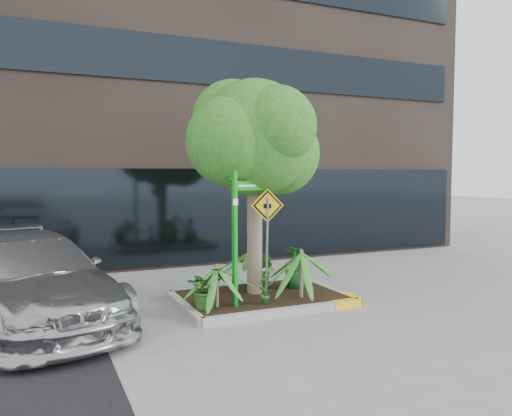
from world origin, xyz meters
name	(u,v)px	position (x,y,z in m)	size (l,w,h in m)	color
ground	(258,306)	(0.00, 0.00, 0.00)	(80.00, 80.00, 0.00)	gray
building	(169,29)	(0.50, 8.50, 7.50)	(18.00, 8.00, 15.00)	#2D2621
planter	(263,297)	(0.23, 0.27, 0.10)	(3.35, 2.36, 0.15)	#9E9E99
tree	(254,138)	(0.14, 0.50, 3.28)	(2.99, 2.65, 4.49)	gray
palm_front	(301,253)	(0.83, -0.22, 1.02)	(1.05, 1.05, 1.17)	gray
palm_left	(217,267)	(-0.92, -0.20, 0.88)	(0.88, 0.88, 0.97)	gray
palm_back	(249,253)	(0.31, 1.16, 0.86)	(0.86, 0.86, 0.95)	gray
parked_car	(29,279)	(-4.02, 0.68, 0.76)	(2.13, 5.25, 1.52)	#B0B0B5
shrub_a	(205,288)	(-1.15, -0.24, 0.53)	(0.69, 0.69, 0.76)	#235117
shrub_b	(297,267)	(1.14, 0.54, 0.59)	(0.50, 0.50, 0.89)	#1C5F23
shrub_c	(265,288)	(-0.03, -0.39, 0.44)	(0.31, 0.31, 0.58)	#255F1D
shrub_d	(263,271)	(0.42, 0.65, 0.55)	(0.44, 0.44, 0.79)	#1A5618
street_sign_post	(235,224)	(-0.57, -0.23, 1.66)	(0.96, 0.76, 2.68)	#0C8517
cattle_sign	(267,224)	(0.17, -0.05, 1.60)	(0.66, 0.16, 2.14)	slate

